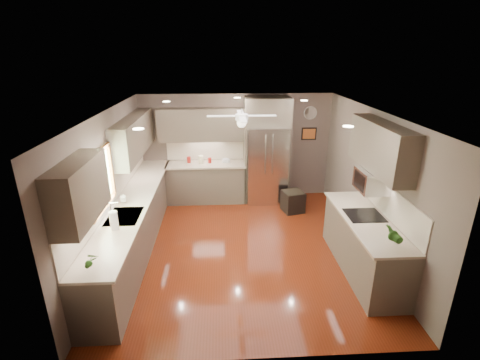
{
  "coord_description": "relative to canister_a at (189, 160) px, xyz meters",
  "views": [
    {
      "loc": [
        -0.36,
        -5.59,
        3.42
      ],
      "look_at": [
        -0.01,
        0.6,
        1.1
      ],
      "focal_mm": 26.0,
      "sensor_mm": 36.0,
      "label": 1
    }
  ],
  "objects": [
    {
      "name": "potted_plant_left",
      "position": [
        -0.83,
        -4.2,
        0.06
      ],
      "size": [
        0.15,
        0.1,
        0.27
      ],
      "primitive_type": "imported",
      "rotation": [
        0.0,
        0.0,
        0.02
      ],
      "color": "#255418",
      "rests_on": "left_run"
    },
    {
      "name": "bowl",
      "position": [
        0.87,
        -0.04,
        -0.06
      ],
      "size": [
        0.2,
        0.2,
        0.05
      ],
      "primitive_type": "imported",
      "rotation": [
        0.0,
        0.0,
        -0.03
      ],
      "color": "beige",
      "rests_on": "back_run"
    },
    {
      "name": "paper_towel",
      "position": [
        -0.84,
        -3.17,
        0.06
      ],
      "size": [
        0.12,
        0.12,
        0.3
      ],
      "color": "white",
      "rests_on": "left_run"
    },
    {
      "name": "stool",
      "position": [
        2.35,
        -0.77,
        -0.78
      ],
      "size": [
        0.52,
        0.52,
        0.49
      ],
      "color": "black",
      "rests_on": "ground"
    },
    {
      "name": "microwave",
      "position": [
        3.15,
        -2.8,
        0.46
      ],
      "size": [
        0.43,
        0.55,
        0.34
      ],
      "color": "silver",
      "rests_on": "wall_right"
    },
    {
      "name": "soap_bottle",
      "position": [
        -0.94,
        -2.22,
        0.01
      ],
      "size": [
        0.09,
        0.1,
        0.18
      ],
      "primitive_type": "imported",
      "rotation": [
        0.0,
        0.0,
        0.21
      ],
      "color": "white",
      "rests_on": "left_run"
    },
    {
      "name": "uppers",
      "position": [
        0.38,
        -1.54,
        0.85
      ],
      "size": [
        4.5,
        4.7,
        0.95
      ],
      "color": "#50453A",
      "rests_on": "wall_left"
    },
    {
      "name": "ceiling_fan",
      "position": [
        1.12,
        -1.95,
        1.31
      ],
      "size": [
        1.18,
        1.18,
        0.32
      ],
      "color": "white",
      "rests_on": "ceiling"
    },
    {
      "name": "wall_clock",
      "position": [
        2.87,
        0.24,
        1.03
      ],
      "size": [
        0.3,
        0.03,
        0.3
      ],
      "color": "white",
      "rests_on": "wall_back"
    },
    {
      "name": "refrigerator",
      "position": [
        1.82,
        -0.09,
        0.17
      ],
      "size": [
        1.06,
        0.75,
        2.45
      ],
      "color": "silver",
      "rests_on": "ground"
    },
    {
      "name": "recessed_lights",
      "position": [
        1.08,
        -1.85,
        1.47
      ],
      "size": [
        2.84,
        3.14,
        0.01
      ],
      "color": "white",
      "rests_on": "ceiling"
    },
    {
      "name": "floor",
      "position": [
        1.12,
        -2.25,
        -1.02
      ],
      "size": [
        5.0,
        5.0,
        0.0
      ],
      "primitive_type": "plane",
      "color": "#521B0B",
      "rests_on": "ground"
    },
    {
      "name": "canister_a",
      "position": [
        0.0,
        0.0,
        0.0
      ],
      "size": [
        0.11,
        0.11,
        0.14
      ],
      "primitive_type": "cylinder",
      "rotation": [
        0.0,
        0.0,
        -0.32
      ],
      "color": "maroon",
      "rests_on": "back_run"
    },
    {
      "name": "back_run",
      "position": [
        0.4,
        -0.04,
        -0.54
      ],
      "size": [
        1.85,
        0.65,
        1.45
      ],
      "color": "#50453A",
      "rests_on": "ground"
    },
    {
      "name": "right_run",
      "position": [
        3.05,
        -3.05,
        -0.54
      ],
      "size": [
        0.7,
        2.2,
        1.45
      ],
      "color": "#50453A",
      "rests_on": "ground"
    },
    {
      "name": "framed_print",
      "position": [
        2.87,
        0.23,
        0.53
      ],
      "size": [
        0.36,
        0.03,
        0.3
      ],
      "color": "black",
      "rests_on": "wall_back"
    },
    {
      "name": "sink",
      "position": [
        -0.81,
        -2.75,
        -0.11
      ],
      "size": [
        0.5,
        0.7,
        0.32
      ],
      "color": "silver",
      "rests_on": "left_run"
    },
    {
      "name": "window",
      "position": [
        -1.1,
        -2.75,
        0.53
      ],
      "size": [
        0.05,
        1.12,
        0.92
      ],
      "color": "#BFF2B2",
      "rests_on": "wall_left"
    },
    {
      "name": "ceiling",
      "position": [
        1.12,
        -2.25,
        1.48
      ],
      "size": [
        5.0,
        5.0,
        0.0
      ],
      "primitive_type": "plane",
      "rotation": [
        3.14,
        0.0,
        0.0
      ],
      "color": "white",
      "rests_on": "ground"
    },
    {
      "name": "wall_back",
      "position": [
        1.12,
        0.25,
        0.23
      ],
      "size": [
        4.5,
        0.0,
        4.5
      ],
      "primitive_type": "plane",
      "rotation": [
        1.57,
        0.0,
        0.0
      ],
      "color": "brown",
      "rests_on": "ground"
    },
    {
      "name": "canister_d",
      "position": [
        0.49,
        -0.02,
        -0.02
      ],
      "size": [
        0.09,
        0.09,
        0.12
      ],
      "primitive_type": "cylinder",
      "rotation": [
        0.0,
        0.0,
        0.07
      ],
      "color": "maroon",
      "rests_on": "back_run"
    },
    {
      "name": "wall_front",
      "position": [
        1.12,
        -4.75,
        0.23
      ],
      "size": [
        4.5,
        0.0,
        4.5
      ],
      "primitive_type": "plane",
      "rotation": [
        -1.57,
        0.0,
        0.0
      ],
      "color": "brown",
      "rests_on": "ground"
    },
    {
      "name": "left_run",
      "position": [
        -0.83,
        -2.1,
        -0.54
      ],
      "size": [
        0.65,
        4.7,
        1.45
      ],
      "color": "#50453A",
      "rests_on": "ground"
    },
    {
      "name": "wall_right",
      "position": [
        3.37,
        -2.25,
        0.23
      ],
      "size": [
        0.0,
        5.0,
        5.0
      ],
      "primitive_type": "plane",
      "rotation": [
        1.57,
        0.0,
        -1.57
      ],
      "color": "brown",
      "rests_on": "ground"
    },
    {
      "name": "wall_left",
      "position": [
        -1.13,
        -2.25,
        0.23
      ],
      "size": [
        0.0,
        5.0,
        5.0
      ],
      "primitive_type": "plane",
      "rotation": [
        1.57,
        0.0,
        1.57
      ],
      "color": "brown",
      "rests_on": "ground"
    },
    {
      "name": "canister_c",
      "position": [
        0.29,
        -0.05,
        0.01
      ],
      "size": [
        0.14,
        0.14,
        0.2
      ],
      "primitive_type": "cylinder",
      "rotation": [
        0.0,
        0.0,
        0.19
      ],
      "color": "beige",
      "rests_on": "back_run"
    },
    {
      "name": "potted_plant_right",
      "position": [
        3.03,
        -3.85,
        0.09
      ],
      "size": [
        0.21,
        0.18,
        0.34
      ],
      "primitive_type": "imported",
      "rotation": [
        0.0,
        0.0,
        0.19
      ],
      "color": "#255418",
      "rests_on": "right_run"
    }
  ]
}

